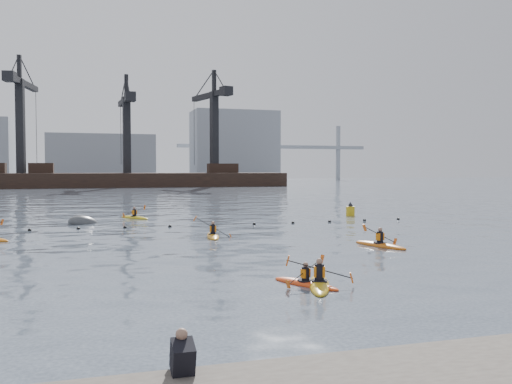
% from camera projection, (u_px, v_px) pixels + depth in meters
% --- Properties ---
extents(ground, '(400.00, 400.00, 0.00)m').
position_uv_depth(ground, '(335.00, 301.00, 16.33)').
color(ground, '#313A47').
rests_on(ground, ground).
extents(float_line, '(33.24, 0.73, 0.24)m').
position_uv_depth(float_line, '(191.00, 226.00, 37.76)').
color(float_line, black).
rests_on(float_line, ground).
extents(barge_pier, '(72.00, 19.30, 29.50)m').
position_uv_depth(barge_pier, '(126.00, 178.00, 121.52)').
color(barge_pier, black).
rests_on(barge_pier, ground).
extents(skyline, '(141.00, 28.00, 22.00)m').
position_uv_depth(skyline, '(127.00, 151.00, 160.48)').
color(skyline, gray).
rests_on(skyline, ground).
extents(kayaker_0, '(1.83, 2.75, 1.05)m').
position_uv_depth(kayaker_0, '(305.00, 283.00, 18.58)').
color(kayaker_0, '#E34315').
rests_on(kayaker_0, ground).
extents(kayaker_1, '(2.19, 3.39, 1.16)m').
position_uv_depth(kayaker_1, '(319.00, 283.00, 18.42)').
color(kayaker_1, gold).
rests_on(kayaker_1, ground).
extents(kayaker_3, '(2.32, 3.34, 1.40)m').
position_uv_depth(kayaker_3, '(213.00, 235.00, 31.76)').
color(kayaker_3, orange).
rests_on(kayaker_3, ground).
extents(kayaker_4, '(2.35, 3.53, 1.35)m').
position_uv_depth(kayaker_4, '(380.00, 244.00, 27.89)').
color(kayaker_4, '#C65F12').
rests_on(kayaker_4, ground).
extents(kayaker_5, '(2.41, 3.11, 1.13)m').
position_uv_depth(kayaker_5, '(134.00, 217.00, 43.80)').
color(kayaker_5, gold).
rests_on(kayaker_5, ground).
extents(mooring_buoy, '(2.87, 2.39, 1.62)m').
position_uv_depth(mooring_buoy, '(83.00, 224.00, 39.57)').
color(mooring_buoy, '#404346').
rests_on(mooring_buoy, ground).
extents(nav_buoy, '(0.74, 0.74, 1.35)m').
position_uv_depth(nav_buoy, '(350.00, 211.00, 46.24)').
color(nav_buoy, gold).
rests_on(nav_buoy, ground).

